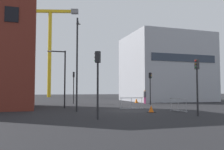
% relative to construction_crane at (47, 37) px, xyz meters
% --- Properties ---
extents(ground, '(160.00, 160.00, 0.00)m').
position_rel_construction_crane_xyz_m(ground, '(5.26, -42.40, -15.25)').
color(ground, black).
extents(office_block, '(12.63, 10.88, 10.71)m').
position_rel_construction_crane_xyz_m(office_block, '(17.96, -26.92, -9.90)').
color(office_block, '#A8AAB2').
rests_on(office_block, ground).
extents(construction_crane, '(19.72, 6.31, 22.41)m').
position_rel_construction_crane_xyz_m(construction_crane, '(0.00, 0.00, 0.00)').
color(construction_crane, gold).
rests_on(construction_crane, ground).
extents(streetlamp_tall, '(0.60, 1.57, 7.80)m').
position_rel_construction_crane_xyz_m(streetlamp_tall, '(0.74, -42.27, -10.71)').
color(streetlamp_tall, '#232326').
rests_on(streetlamp_tall, ground).
extents(streetlamp_short, '(1.79, 0.24, 5.63)m').
position_rel_construction_crane_xyz_m(streetlamp_short, '(-0.07, -38.34, -11.83)').
color(streetlamp_short, black).
rests_on(streetlamp_short, ground).
extents(traffic_light_far, '(0.37, 0.36, 4.12)m').
position_rel_construction_crane_xyz_m(traffic_light_far, '(1.06, -48.02, -12.49)').
color(traffic_light_far, '#232326').
rests_on(traffic_light_far, ground).
extents(traffic_light_verge, '(0.28, 0.39, 4.13)m').
position_rel_construction_crane_xyz_m(traffic_light_verge, '(2.15, -30.91, -12.49)').
color(traffic_light_verge, '#232326').
rests_on(traffic_light_verge, ground).
extents(traffic_light_island, '(0.39, 0.34, 3.89)m').
position_rel_construction_crane_xyz_m(traffic_light_island, '(7.98, -48.27, -12.63)').
color(traffic_light_island, '#232326').
rests_on(traffic_light_island, ground).
extents(traffic_light_corner, '(0.37, 0.37, 3.88)m').
position_rel_construction_crane_xyz_m(traffic_light_corner, '(10.63, -35.93, -12.64)').
color(traffic_light_corner, black).
rests_on(traffic_light_corner, ground).
extents(pedestrian_walking, '(0.34, 0.34, 1.80)m').
position_rel_construction_crane_xyz_m(pedestrian_walking, '(10.99, -33.65, -14.20)').
color(pedestrian_walking, '#D14C8C').
rests_on(pedestrian_walking, ground).
extents(safety_barrier_right_run, '(0.31, 2.07, 1.08)m').
position_rel_construction_crane_xyz_m(safety_barrier_right_run, '(8.60, -44.98, -14.69)').
color(safety_barrier_right_run, '#9EA0A5').
rests_on(safety_barrier_right_run, ground).
extents(safety_barrier_mid_span, '(2.17, 0.32, 1.08)m').
position_rel_construction_crane_xyz_m(safety_barrier_mid_span, '(5.84, -41.67, -14.69)').
color(safety_barrier_mid_span, gray).
rests_on(safety_barrier_mid_span, ground).
extents(traffic_cone_orange, '(0.65, 0.65, 0.65)m').
position_rel_construction_crane_xyz_m(traffic_cone_orange, '(10.66, -31.65, -14.94)').
color(traffic_cone_orange, black).
rests_on(traffic_cone_orange, ground).
extents(traffic_cone_on_verge, '(0.56, 0.56, 0.57)m').
position_rel_construction_crane_xyz_m(traffic_cone_on_verge, '(6.20, -44.89, -14.99)').
color(traffic_cone_on_verge, black).
rests_on(traffic_cone_on_verge, ground).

